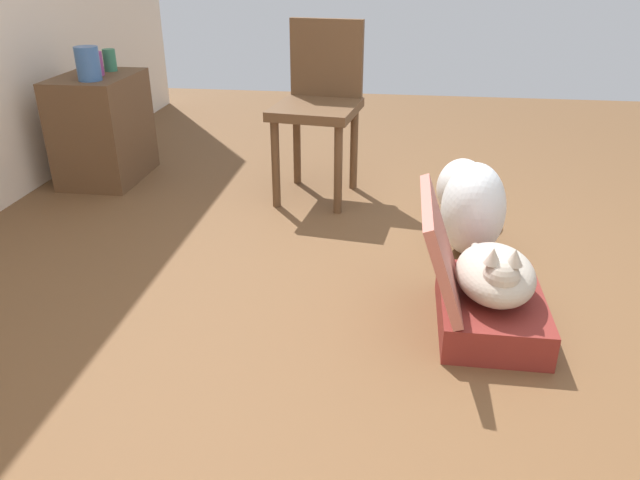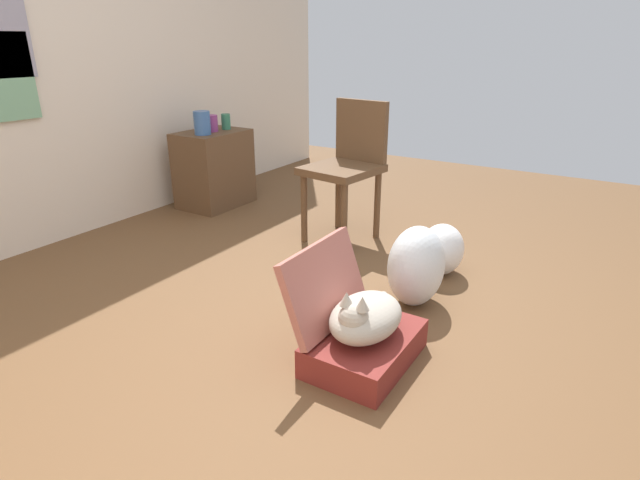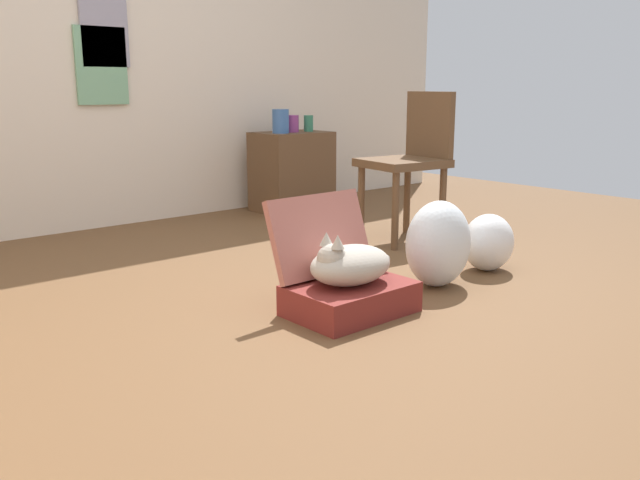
{
  "view_description": "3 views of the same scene",
  "coord_description": "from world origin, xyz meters",
  "px_view_note": "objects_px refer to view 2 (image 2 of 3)",
  "views": [
    {
      "loc": [
        -2.1,
        0.1,
        1.27
      ],
      "look_at": [
        -0.25,
        0.35,
        0.37
      ],
      "focal_mm": 34.03,
      "sensor_mm": 36.0,
      "label": 1
    },
    {
      "loc": [
        -1.82,
        -1.09,
        1.31
      ],
      "look_at": [
        -0.09,
        -0.01,
        0.5
      ],
      "focal_mm": 28.54,
      "sensor_mm": 36.0,
      "label": 2
    },
    {
      "loc": [
        -2.06,
        -2.29,
        0.97
      ],
      "look_at": [
        -0.08,
        -0.0,
        0.28
      ],
      "focal_mm": 37.7,
      "sensor_mm": 36.0,
      "label": 3
    }
  ],
  "objects_px": {
    "suitcase_base": "(365,348)",
    "vase_short": "(226,122)",
    "vase_round": "(211,123)",
    "side_table": "(214,169)",
    "cat": "(365,317)",
    "chair": "(348,164)",
    "plastic_bag_white": "(416,266)",
    "vase_tall": "(202,123)",
    "plastic_bag_clear": "(441,249)"
  },
  "relations": [
    {
      "from": "vase_round",
      "to": "plastic_bag_clear",
      "type": "bearing_deg",
      "value": -98.54
    },
    {
      "from": "vase_short",
      "to": "chair",
      "type": "xyz_separation_m",
      "value": [
        -0.22,
        -1.27,
        -0.15
      ]
    },
    {
      "from": "side_table",
      "to": "vase_short",
      "type": "relative_size",
      "value": 4.92
    },
    {
      "from": "suitcase_base",
      "to": "plastic_bag_clear",
      "type": "xyz_separation_m",
      "value": [
        1.04,
        0.03,
        0.09
      ]
    },
    {
      "from": "plastic_bag_white",
      "to": "vase_tall",
      "type": "bearing_deg",
      "value": 73.59
    },
    {
      "from": "cat",
      "to": "vase_round",
      "type": "bearing_deg",
      "value": 57.07
    },
    {
      "from": "side_table",
      "to": "vase_tall",
      "type": "xyz_separation_m",
      "value": [
        -0.14,
        -0.05,
        0.4
      ]
    },
    {
      "from": "plastic_bag_white",
      "to": "plastic_bag_clear",
      "type": "bearing_deg",
      "value": 1.47
    },
    {
      "from": "suitcase_base",
      "to": "chair",
      "type": "xyz_separation_m",
      "value": [
        1.28,
        0.81,
        0.46
      ]
    },
    {
      "from": "cat",
      "to": "plastic_bag_white",
      "type": "xyz_separation_m",
      "value": [
        0.62,
        0.02,
        -0.01
      ]
    },
    {
      "from": "suitcase_base",
      "to": "vase_short",
      "type": "distance_m",
      "value": 2.64
    },
    {
      "from": "vase_round",
      "to": "vase_short",
      "type": "bearing_deg",
      "value": -13.33
    },
    {
      "from": "cat",
      "to": "vase_tall",
      "type": "height_order",
      "value": "vase_tall"
    },
    {
      "from": "chair",
      "to": "vase_short",
      "type": "bearing_deg",
      "value": 177.89
    },
    {
      "from": "suitcase_base",
      "to": "chair",
      "type": "height_order",
      "value": "chair"
    },
    {
      "from": "vase_tall",
      "to": "chair",
      "type": "xyz_separation_m",
      "value": [
        0.07,
        -1.26,
        -0.18
      ]
    },
    {
      "from": "suitcase_base",
      "to": "vase_short",
      "type": "height_order",
      "value": "vase_short"
    },
    {
      "from": "vase_tall",
      "to": "chair",
      "type": "height_order",
      "value": "chair"
    },
    {
      "from": "suitcase_base",
      "to": "plastic_bag_white",
      "type": "height_order",
      "value": "plastic_bag_white"
    },
    {
      "from": "side_table",
      "to": "vase_round",
      "type": "relative_size",
      "value": 4.8
    },
    {
      "from": "side_table",
      "to": "vase_tall",
      "type": "bearing_deg",
      "value": -161.16
    },
    {
      "from": "side_table",
      "to": "vase_tall",
      "type": "distance_m",
      "value": 0.43
    },
    {
      "from": "side_table",
      "to": "vase_round",
      "type": "height_order",
      "value": "vase_round"
    },
    {
      "from": "plastic_bag_clear",
      "to": "chair",
      "type": "bearing_deg",
      "value": 72.9
    },
    {
      "from": "cat",
      "to": "plastic_bag_clear",
      "type": "bearing_deg",
      "value": 1.76
    },
    {
      "from": "plastic_bag_white",
      "to": "side_table",
      "type": "xyz_separation_m",
      "value": [
        0.74,
        2.09,
        0.1
      ]
    },
    {
      "from": "vase_short",
      "to": "side_table",
      "type": "bearing_deg",
      "value": 165.95
    },
    {
      "from": "vase_tall",
      "to": "vase_short",
      "type": "xyz_separation_m",
      "value": [
        0.29,
        0.01,
        -0.03
      ]
    },
    {
      "from": "cat",
      "to": "vase_short",
      "type": "xyz_separation_m",
      "value": [
        1.51,
        2.08,
        0.45
      ]
    },
    {
      "from": "cat",
      "to": "plastic_bag_white",
      "type": "distance_m",
      "value": 0.62
    },
    {
      "from": "plastic_bag_clear",
      "to": "chair",
      "type": "distance_m",
      "value": 0.89
    },
    {
      "from": "cat",
      "to": "vase_short",
      "type": "bearing_deg",
      "value": 53.99
    },
    {
      "from": "side_table",
      "to": "vase_short",
      "type": "height_order",
      "value": "vase_short"
    },
    {
      "from": "side_table",
      "to": "vase_tall",
      "type": "relative_size",
      "value": 3.44
    },
    {
      "from": "plastic_bag_clear",
      "to": "side_table",
      "type": "bearing_deg",
      "value": 81.46
    },
    {
      "from": "plastic_bag_white",
      "to": "plastic_bag_clear",
      "type": "xyz_separation_m",
      "value": [
        0.43,
        0.01,
        -0.06
      ]
    },
    {
      "from": "vase_tall",
      "to": "vase_round",
      "type": "bearing_deg",
      "value": 18.16
    },
    {
      "from": "side_table",
      "to": "suitcase_base",
      "type": "bearing_deg",
      "value": -122.69
    },
    {
      "from": "suitcase_base",
      "to": "cat",
      "type": "xyz_separation_m",
      "value": [
        -0.01,
        0.0,
        0.16
      ]
    },
    {
      "from": "suitcase_base",
      "to": "vase_tall",
      "type": "xyz_separation_m",
      "value": [
        1.21,
        2.07,
        0.64
      ]
    },
    {
      "from": "plastic_bag_clear",
      "to": "plastic_bag_white",
      "type": "bearing_deg",
      "value": -178.53
    },
    {
      "from": "vase_short",
      "to": "cat",
      "type": "bearing_deg",
      "value": -126.01
    },
    {
      "from": "side_table",
      "to": "cat",
      "type": "bearing_deg",
      "value": -122.91
    },
    {
      "from": "cat",
      "to": "plastic_bag_clear",
      "type": "xyz_separation_m",
      "value": [
        1.06,
        0.03,
        -0.07
      ]
    },
    {
      "from": "suitcase_base",
      "to": "side_table",
      "type": "height_order",
      "value": "side_table"
    },
    {
      "from": "vase_round",
      "to": "chair",
      "type": "relative_size",
      "value": 0.14
    },
    {
      "from": "vase_round",
      "to": "chair",
      "type": "bearing_deg",
      "value": -93.27
    },
    {
      "from": "plastic_bag_white",
      "to": "side_table",
      "type": "bearing_deg",
      "value": 70.41
    },
    {
      "from": "plastic_bag_white",
      "to": "chair",
      "type": "xyz_separation_m",
      "value": [
        0.67,
        0.78,
        0.31
      ]
    },
    {
      "from": "vase_short",
      "to": "chair",
      "type": "height_order",
      "value": "chair"
    }
  ]
}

